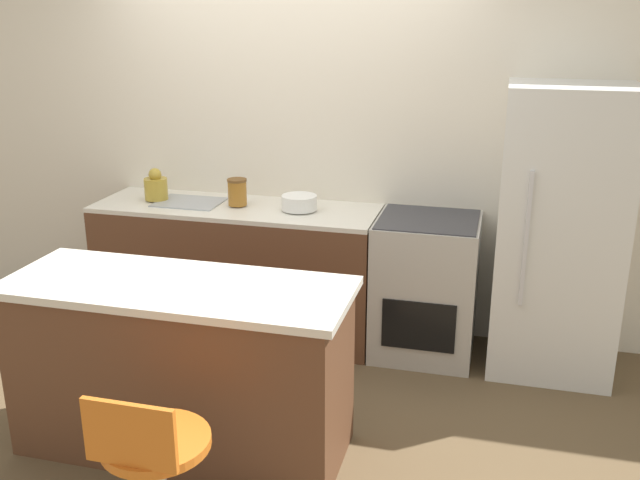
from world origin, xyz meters
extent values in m
plane|color=brown|center=(0.00, 0.00, 0.00)|extent=(14.00, 14.00, 0.00)
cube|color=silver|center=(0.00, 0.66, 1.30)|extent=(8.00, 0.06, 2.60)
cube|color=brown|center=(-0.29, 0.33, 0.44)|extent=(1.91, 0.61, 0.87)
cube|color=silver|center=(-0.29, 0.33, 0.89)|extent=(1.91, 0.61, 0.03)
cube|color=#9EA3A8|center=(-0.62, 0.33, 0.91)|extent=(0.44, 0.34, 0.01)
cube|color=brown|center=(-0.06, -1.06, 0.43)|extent=(1.64, 0.61, 0.86)
cube|color=silver|center=(-0.06, -1.06, 0.88)|extent=(1.71, 0.65, 0.04)
cube|color=#B7B2A8|center=(1.00, 0.33, 0.45)|extent=(0.64, 0.61, 0.90)
cube|color=black|center=(1.00, 0.01, 0.32)|extent=(0.45, 0.01, 0.32)
cube|color=#333338|center=(1.00, 0.33, 0.91)|extent=(0.61, 0.58, 0.01)
cube|color=silver|center=(1.78, 0.32, 0.88)|extent=(0.73, 0.62, 1.76)
cube|color=silver|center=(1.58, 0.00, 0.92)|extent=(0.02, 0.02, 0.79)
cylinder|color=orange|center=(0.17, -1.78, 0.53)|extent=(0.44, 0.44, 0.04)
cube|color=orange|center=(0.17, -1.97, 0.68)|extent=(0.37, 0.02, 0.26)
cylinder|color=#B29333|center=(-0.87, 0.33, 0.98)|extent=(0.16, 0.16, 0.15)
sphere|color=#B29333|center=(-0.87, 0.33, 1.08)|extent=(0.09, 0.09, 0.09)
cylinder|color=white|center=(0.16, 0.33, 0.96)|extent=(0.23, 0.23, 0.09)
cylinder|color=#9E6623|center=(-0.27, 0.33, 0.99)|extent=(0.12, 0.12, 0.16)
cylinder|color=brown|center=(-0.27, 0.33, 1.08)|extent=(0.13, 0.13, 0.02)
camera|label=1|loc=(1.42, -3.97, 2.18)|focal=40.00mm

